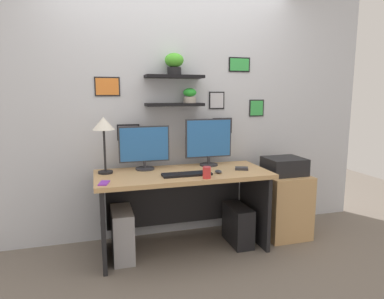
{
  "coord_description": "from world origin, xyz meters",
  "views": [
    {
      "loc": [
        -0.77,
        -2.91,
        1.46
      ],
      "look_at": [
        0.1,
        0.05,
        0.95
      ],
      "focal_mm": 31.28,
      "sensor_mm": 36.0,
      "label": 1
    }
  ],
  "objects_px": {
    "pen_cup": "(207,173)",
    "computer_tower_left": "(122,234)",
    "monitor_right": "(209,141)",
    "cell_phone": "(104,183)",
    "desk": "(182,193)",
    "monitor_left": "(144,147)",
    "keyboard": "(186,174)",
    "scissors_tray": "(242,168)",
    "computer_tower_right": "(238,225)",
    "computer_mouse": "(218,172)",
    "desk_lamp": "(104,128)",
    "printer": "(284,166)",
    "drawer_cabinet": "(282,204)"
  },
  "relations": [
    {
      "from": "pen_cup",
      "to": "computer_tower_right",
      "type": "bearing_deg",
      "value": 30.4
    },
    {
      "from": "keyboard",
      "to": "pen_cup",
      "type": "xyz_separation_m",
      "value": [
        0.14,
        -0.15,
        0.04
      ]
    },
    {
      "from": "monitor_right",
      "to": "cell_phone",
      "type": "relative_size",
      "value": 3.4
    },
    {
      "from": "desk",
      "to": "computer_tower_right",
      "type": "height_order",
      "value": "desk"
    },
    {
      "from": "keyboard",
      "to": "pen_cup",
      "type": "relative_size",
      "value": 4.4
    },
    {
      "from": "scissors_tray",
      "to": "computer_tower_right",
      "type": "bearing_deg",
      "value": 121.4
    },
    {
      "from": "desk_lamp",
      "to": "computer_tower_left",
      "type": "bearing_deg",
      "value": -56.22
    },
    {
      "from": "computer_tower_left",
      "to": "computer_tower_right",
      "type": "height_order",
      "value": "computer_tower_left"
    },
    {
      "from": "monitor_right",
      "to": "computer_tower_left",
      "type": "relative_size",
      "value": 1.06
    },
    {
      "from": "scissors_tray",
      "to": "keyboard",
      "type": "bearing_deg",
      "value": -172.99
    },
    {
      "from": "desk",
      "to": "monitor_left",
      "type": "height_order",
      "value": "monitor_left"
    },
    {
      "from": "monitor_right",
      "to": "computer_tower_left",
      "type": "height_order",
      "value": "monitor_right"
    },
    {
      "from": "desk",
      "to": "printer",
      "type": "distance_m",
      "value": 1.1
    },
    {
      "from": "cell_phone",
      "to": "scissors_tray",
      "type": "relative_size",
      "value": 1.17
    },
    {
      "from": "computer_mouse",
      "to": "printer",
      "type": "bearing_deg",
      "value": 12.06
    },
    {
      "from": "printer",
      "to": "computer_tower_left",
      "type": "distance_m",
      "value": 1.73
    },
    {
      "from": "monitor_right",
      "to": "keyboard",
      "type": "distance_m",
      "value": 0.53
    },
    {
      "from": "pen_cup",
      "to": "printer",
      "type": "relative_size",
      "value": 0.26
    },
    {
      "from": "printer",
      "to": "computer_tower_left",
      "type": "bearing_deg",
      "value": -177.98
    },
    {
      "from": "monitor_left",
      "to": "keyboard",
      "type": "bearing_deg",
      "value": -47.43
    },
    {
      "from": "desk_lamp",
      "to": "computer_tower_right",
      "type": "distance_m",
      "value": 1.59
    },
    {
      "from": "drawer_cabinet",
      "to": "scissors_tray",
      "type": "bearing_deg",
      "value": -169.66
    },
    {
      "from": "printer",
      "to": "desk_lamp",
      "type": "bearing_deg",
      "value": 176.17
    },
    {
      "from": "monitor_left",
      "to": "pen_cup",
      "type": "xyz_separation_m",
      "value": [
        0.46,
        -0.5,
        -0.17
      ]
    },
    {
      "from": "computer_mouse",
      "to": "cell_phone",
      "type": "distance_m",
      "value": 1.01
    },
    {
      "from": "drawer_cabinet",
      "to": "printer",
      "type": "relative_size",
      "value": 1.71
    },
    {
      "from": "monitor_left",
      "to": "desk_lamp",
      "type": "relative_size",
      "value": 0.93
    },
    {
      "from": "printer",
      "to": "drawer_cabinet",
      "type": "bearing_deg",
      "value": -90.0
    },
    {
      "from": "computer_tower_right",
      "to": "computer_mouse",
      "type": "bearing_deg",
      "value": -159.17
    },
    {
      "from": "printer",
      "to": "desk",
      "type": "bearing_deg",
      "value": 178.99
    },
    {
      "from": "drawer_cabinet",
      "to": "computer_tower_left",
      "type": "height_order",
      "value": "drawer_cabinet"
    },
    {
      "from": "monitor_right",
      "to": "keyboard",
      "type": "height_order",
      "value": "monitor_right"
    },
    {
      "from": "desk_lamp",
      "to": "computer_tower_left",
      "type": "xyz_separation_m",
      "value": [
        0.12,
        -0.18,
        -0.94
      ]
    },
    {
      "from": "monitor_left",
      "to": "printer",
      "type": "height_order",
      "value": "monitor_left"
    },
    {
      "from": "monitor_right",
      "to": "desk_lamp",
      "type": "distance_m",
      "value": 1.03
    },
    {
      "from": "keyboard",
      "to": "desk_lamp",
      "type": "xyz_separation_m",
      "value": [
        -0.69,
        0.28,
        0.41
      ]
    },
    {
      "from": "monitor_right",
      "to": "keyboard",
      "type": "relative_size",
      "value": 1.08
    },
    {
      "from": "drawer_cabinet",
      "to": "computer_mouse",
      "type": "bearing_deg",
      "value": -167.94
    },
    {
      "from": "computer_tower_right",
      "to": "monitor_right",
      "type": "bearing_deg",
      "value": 131.37
    },
    {
      "from": "scissors_tray",
      "to": "desk_lamp",
      "type": "bearing_deg",
      "value": 170.3
    },
    {
      "from": "monitor_right",
      "to": "cell_phone",
      "type": "height_order",
      "value": "monitor_right"
    },
    {
      "from": "pen_cup",
      "to": "computer_tower_left",
      "type": "xyz_separation_m",
      "value": [
        -0.71,
        0.26,
        -0.57
      ]
    },
    {
      "from": "computer_mouse",
      "to": "scissors_tray",
      "type": "xyz_separation_m",
      "value": [
        0.26,
        0.07,
        -0.0
      ]
    },
    {
      "from": "pen_cup",
      "to": "scissors_tray",
      "type": "distance_m",
      "value": 0.48
    },
    {
      "from": "cell_phone",
      "to": "pen_cup",
      "type": "height_order",
      "value": "pen_cup"
    },
    {
      "from": "keyboard",
      "to": "computer_mouse",
      "type": "relative_size",
      "value": 4.89
    },
    {
      "from": "computer_mouse",
      "to": "drawer_cabinet",
      "type": "xyz_separation_m",
      "value": [
        0.78,
        0.17,
        -0.44
      ]
    },
    {
      "from": "monitor_left",
      "to": "printer",
      "type": "relative_size",
      "value": 1.26
    },
    {
      "from": "monitor_right",
      "to": "scissors_tray",
      "type": "bearing_deg",
      "value": -49.34
    },
    {
      "from": "monitor_right",
      "to": "computer_mouse",
      "type": "relative_size",
      "value": 5.28
    }
  ]
}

